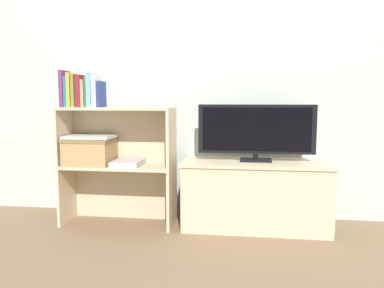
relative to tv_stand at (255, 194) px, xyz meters
name	(u,v)px	position (x,y,z in m)	size (l,w,h in m)	color
ground_plane	(189,234)	(-0.45, -0.23, -0.24)	(16.00, 16.00, 0.00)	brown
wall_back	(198,62)	(-0.45, 0.26, 0.96)	(10.00, 0.05, 2.40)	#B2BCB2
tv_stand	(255,194)	(0.00, 0.00, 0.00)	(1.03, 0.47, 0.48)	#CCB793
tv	(256,131)	(0.00, 0.00, 0.46)	(0.82, 0.14, 0.40)	black
bookshelf_lower_tier	(121,185)	(-0.99, -0.02, 0.04)	(0.82, 0.30, 0.44)	#CCB793
bookshelf_upper_tier	(120,128)	(-0.99, -0.02, 0.47)	(0.82, 0.30, 0.42)	#CCB793
book_plum	(65,89)	(-1.36, -0.12, 0.75)	(0.03, 0.14, 0.26)	#6B2D66
book_teal	(69,92)	(-1.33, -0.12, 0.73)	(0.02, 0.14, 0.21)	#1E7075
book_mustard	(73,90)	(-1.30, -0.12, 0.74)	(0.02, 0.16, 0.24)	gold
book_olive	(76,91)	(-1.27, -0.12, 0.73)	(0.02, 0.14, 0.23)	olive
book_maroon	(81,91)	(-1.24, -0.12, 0.73)	(0.04, 0.13, 0.23)	maroon
book_tan	(86,94)	(-1.20, -0.12, 0.71)	(0.02, 0.14, 0.19)	tan
book_forest	(89,92)	(-1.18, -0.12, 0.73)	(0.02, 0.12, 0.21)	#286638
book_skyblue	(92,90)	(-1.15, -0.12, 0.74)	(0.03, 0.15, 0.24)	#709ECC
book_ivory	(97,91)	(-1.12, -0.12, 0.73)	(0.03, 0.13, 0.22)	silver
book_navy	(101,94)	(-1.09, -0.12, 0.71)	(0.02, 0.14, 0.18)	navy
baby_monitor	(164,100)	(-0.64, -0.07, 0.67)	(0.05, 0.04, 0.13)	white
storage_basket_left	(90,150)	(-1.20, -0.09, 0.31)	(0.34, 0.27, 0.19)	tan
laptop	(90,137)	(-1.20, -0.09, 0.40)	(0.34, 0.23, 0.02)	white
magazine_stack	(128,163)	(-0.91, -0.09, 0.22)	(0.20, 0.26, 0.04)	#B2B2B7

